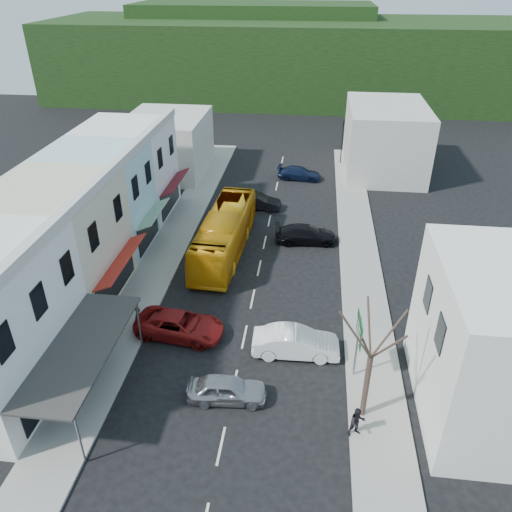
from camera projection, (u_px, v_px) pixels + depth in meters
The scene contains 19 objects.
ground at pixel (244, 337), 30.27m from camera, with size 120.00×120.00×0.00m, color black.
sidewalk_left at pixel (168, 248), 39.56m from camera, with size 3.00×52.00×0.15m, color gray.
sidewalk_right at pixel (360, 260), 38.04m from camera, with size 3.00×52.00×0.15m, color gray.
shopfront_row at pixel (72, 230), 33.80m from camera, with size 8.25×30.00×8.00m.
distant_block_left at pixel (167, 144), 53.11m from camera, with size 8.00×10.00×6.00m, color #B7B2A8.
distant_block_right at pixel (385, 139), 53.09m from camera, with size 8.00×12.00×7.00m, color #B7B2A8.
hillside at pixel (289, 54), 82.80m from camera, with size 80.00×26.00×14.00m.
bus at pixel (225, 234), 38.44m from camera, with size 2.50×11.60×3.10m, color orange.
car_silver at pixel (227, 389), 25.59m from camera, with size 1.80×4.40×1.40m, color #A3A3A7.
car_white at pixel (296, 344), 28.60m from camera, with size 1.80×4.40×1.40m, color white.
car_red at pixel (180, 326), 30.08m from camera, with size 1.90×4.60×1.40m, color maroon.
car_black_near at pixel (306, 235), 40.23m from camera, with size 1.84×4.50×1.40m, color black.
car_black_far at pixel (257, 202), 45.82m from camera, with size 1.80×4.40×1.40m, color black.
car_navy_far at pixel (299, 173), 52.15m from camera, with size 1.84×4.50×1.40m, color black.
pedestrian_left at pixel (138, 313), 30.71m from camera, with size 0.60×0.40×1.70m, color black.
pedestrian_right at pixel (357, 422), 23.39m from camera, with size 0.70×0.44×1.70m, color black.
direction_sign at pixel (357, 348), 26.36m from camera, with size 0.30×1.84×4.06m, color #0A531E, non-canonical shape.
street_tree at pixel (371, 358), 23.05m from camera, with size 2.86×2.86×7.64m, color #33261E, non-canonical shape.
traffic_signal at pixel (342, 142), 55.27m from camera, with size 0.56×1.03×4.99m, color black, non-canonical shape.
Camera 1 is at (3.49, -23.39, 19.53)m, focal length 35.00 mm.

